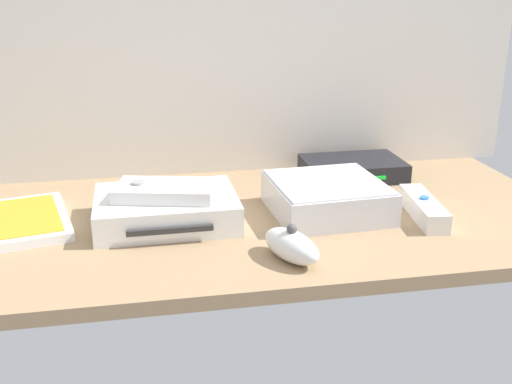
{
  "coord_description": "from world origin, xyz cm",
  "views": [
    {
      "loc": [
        -16.8,
        -88.14,
        35.43
      ],
      "look_at": [
        0.0,
        0.0,
        4.0
      ],
      "focal_mm": 43.38,
      "sensor_mm": 36.0,
      "label": 1
    }
  ],
  "objects_px": {
    "remote_wand": "(423,208)",
    "game_console": "(166,210)",
    "game_case": "(20,221)",
    "mini_computer": "(327,197)",
    "remote_nunchuk": "(291,246)",
    "remote_classic_pad": "(165,191)",
    "network_router": "(353,169)"
  },
  "relations": [
    {
      "from": "mini_computer",
      "to": "network_router",
      "type": "height_order",
      "value": "mini_computer"
    },
    {
      "from": "game_console",
      "to": "remote_nunchuk",
      "type": "bearing_deg",
      "value": -46.39
    },
    {
      "from": "mini_computer",
      "to": "remote_classic_pad",
      "type": "bearing_deg",
      "value": -179.5
    },
    {
      "from": "network_router",
      "to": "remote_nunchuk",
      "type": "height_order",
      "value": "remote_nunchuk"
    },
    {
      "from": "game_console",
      "to": "network_router",
      "type": "height_order",
      "value": "game_console"
    },
    {
      "from": "game_case",
      "to": "remote_wand",
      "type": "relative_size",
      "value": 1.42
    },
    {
      "from": "game_console",
      "to": "remote_wand",
      "type": "distance_m",
      "value": 0.39
    },
    {
      "from": "mini_computer",
      "to": "network_router",
      "type": "bearing_deg",
      "value": 58.92
    },
    {
      "from": "remote_wand",
      "to": "remote_classic_pad",
      "type": "xyz_separation_m",
      "value": [
        -0.39,
        0.04,
        0.04
      ]
    },
    {
      "from": "game_console",
      "to": "game_case",
      "type": "relative_size",
      "value": 0.98
    },
    {
      "from": "game_case",
      "to": "remote_nunchuk",
      "type": "height_order",
      "value": "remote_nunchuk"
    },
    {
      "from": "game_console",
      "to": "remote_classic_pad",
      "type": "distance_m",
      "value": 0.03
    },
    {
      "from": "remote_wand",
      "to": "remote_nunchuk",
      "type": "relative_size",
      "value": 1.39
    },
    {
      "from": "remote_classic_pad",
      "to": "mini_computer",
      "type": "bearing_deg",
      "value": 14.11
    },
    {
      "from": "game_case",
      "to": "remote_wand",
      "type": "distance_m",
      "value": 0.61
    },
    {
      "from": "mini_computer",
      "to": "remote_wand",
      "type": "distance_m",
      "value": 0.15
    },
    {
      "from": "game_console",
      "to": "network_router",
      "type": "relative_size",
      "value": 1.17
    },
    {
      "from": "mini_computer",
      "to": "remote_classic_pad",
      "type": "height_order",
      "value": "remote_classic_pad"
    },
    {
      "from": "network_router",
      "to": "remote_nunchuk",
      "type": "relative_size",
      "value": 1.65
    },
    {
      "from": "remote_wand",
      "to": "mini_computer",
      "type": "bearing_deg",
      "value": 169.73
    },
    {
      "from": "mini_computer",
      "to": "remote_wand",
      "type": "xyz_separation_m",
      "value": [
        0.14,
        -0.05,
        -0.01
      ]
    },
    {
      "from": "mini_computer",
      "to": "remote_nunchuk",
      "type": "height_order",
      "value": "mini_computer"
    },
    {
      "from": "remote_wand",
      "to": "remote_nunchuk",
      "type": "distance_m",
      "value": 0.26
    },
    {
      "from": "game_console",
      "to": "remote_wand",
      "type": "relative_size",
      "value": 1.4
    },
    {
      "from": "game_case",
      "to": "mini_computer",
      "type": "bearing_deg",
      "value": -16.63
    },
    {
      "from": "remote_wand",
      "to": "game_case",
      "type": "bearing_deg",
      "value": -179.99
    },
    {
      "from": "remote_wand",
      "to": "remote_classic_pad",
      "type": "height_order",
      "value": "remote_classic_pad"
    },
    {
      "from": "network_router",
      "to": "remote_nunchuk",
      "type": "distance_m",
      "value": 0.38
    },
    {
      "from": "mini_computer",
      "to": "network_router",
      "type": "distance_m",
      "value": 0.19
    },
    {
      "from": "remote_wand",
      "to": "remote_classic_pad",
      "type": "bearing_deg",
      "value": -178.79
    },
    {
      "from": "remote_wand",
      "to": "game_console",
      "type": "bearing_deg",
      "value": -179.53
    },
    {
      "from": "game_case",
      "to": "remote_classic_pad",
      "type": "bearing_deg",
      "value": -22.05
    }
  ]
}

